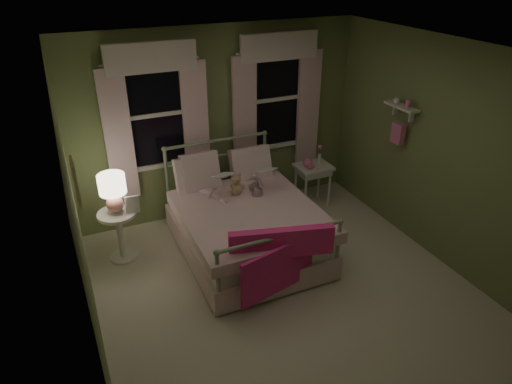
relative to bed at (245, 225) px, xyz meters
name	(u,v)px	position (x,y,z in m)	size (l,w,h in m)	color
room_shell	(291,189)	(0.12, -0.93, 0.92)	(4.20, 4.20, 4.20)	silver
bed	(245,225)	(0.00, 0.00, 0.00)	(1.58, 2.04, 1.18)	white
pink_throw	(283,253)	(0.01, -1.02, 0.23)	(1.09, 0.41, 0.71)	#F9308A
child_left	(210,176)	(-0.27, 0.43, 0.54)	(0.25, 0.16, 0.69)	#F7D1DD
child_right	(251,168)	(0.29, 0.43, 0.54)	(0.34, 0.26, 0.69)	#F7D1DD
book_left	(217,181)	(-0.27, 0.18, 0.59)	(0.20, 0.27, 0.03)	beige
book_right	(259,175)	(0.29, 0.18, 0.54)	(0.20, 0.27, 0.02)	beige
teddy_bear	(236,186)	(0.01, 0.27, 0.42)	(0.22, 0.18, 0.30)	tan
nightstand_left	(119,229)	(-1.45, 0.47, 0.04)	(0.46, 0.46, 0.65)	white
table_lamp	(113,190)	(-1.45, 0.47, 0.58)	(0.31, 0.31, 0.48)	#DB8581
book_nightstand	(126,213)	(-1.35, 0.39, 0.28)	(0.16, 0.22, 0.02)	beige
nightstand_right	(313,172)	(1.37, 0.67, 0.17)	(0.50, 0.40, 0.64)	white
pink_toy	(308,163)	(1.27, 0.66, 0.33)	(0.14, 0.19, 0.14)	pink
bud_vase	(320,154)	(1.49, 0.72, 0.41)	(0.06, 0.06, 0.28)	white
window_left	(156,110)	(-0.73, 1.10, 1.25)	(1.34, 0.13, 1.96)	black
window_right	(277,95)	(0.97, 1.10, 1.25)	(1.34, 0.13, 1.96)	black
wall_shelf	(400,120)	(2.02, -0.23, 1.15)	(0.15, 0.50, 0.60)	white
framed_picture	(76,182)	(-1.82, -0.33, 1.12)	(0.03, 0.32, 0.42)	beige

